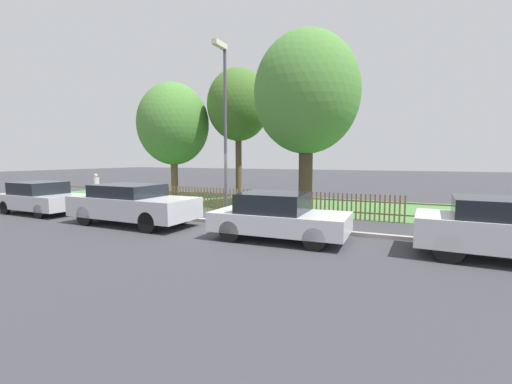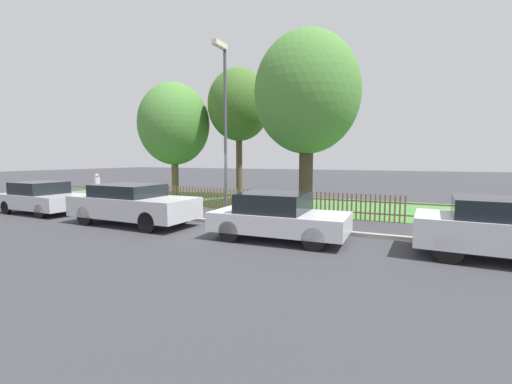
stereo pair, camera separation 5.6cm
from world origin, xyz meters
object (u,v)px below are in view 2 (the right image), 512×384
parked_car_black_saloon (133,204)px  parked_car_navy_estate (278,216)px  parked_car_silver_hatchback (42,198)px  tree_nearest_kerb (174,124)px  tree_behind_motorcycle (239,105)px  parked_car_red_compact (506,229)px  pedestrian_near_fence (97,186)px  street_lamp (224,114)px  tree_mid_park (307,94)px  covered_motorcycle (277,206)px

parked_car_black_saloon → parked_car_navy_estate: parked_car_black_saloon is taller
parked_car_silver_hatchback → parked_car_black_saloon: bearing=-1.5°
tree_nearest_kerb → tree_behind_motorcycle: tree_behind_motorcycle is taller
parked_car_silver_hatchback → parked_car_red_compact: parked_car_red_compact is taller
tree_behind_motorcycle → parked_car_red_compact: bearing=-37.2°
parked_car_black_saloon → tree_nearest_kerb: bearing=119.4°
pedestrian_near_fence → parked_car_red_compact: bearing=-28.1°
tree_nearest_kerb → tree_behind_motorcycle: size_ratio=0.91×
parked_car_silver_hatchback → parked_car_red_compact: bearing=1.5°
tree_nearest_kerb → street_lamp: (6.98, -5.99, -0.44)m
parked_car_navy_estate → tree_behind_motorcycle: bearing=121.7°
parked_car_silver_hatchback → tree_mid_park: (9.74, 6.28, 4.63)m
tree_nearest_kerb → tree_mid_park: 8.87m
street_lamp → tree_behind_motorcycle: bearing=113.7°
parked_car_red_compact → tree_nearest_kerb: (-15.28, 7.61, 3.66)m
parked_car_black_saloon → street_lamp: (2.64, 1.93, 3.21)m
tree_behind_motorcycle → street_lamp: bearing=-66.3°
pedestrian_near_fence → tree_behind_motorcycle: bearing=26.5°
parked_car_black_saloon → parked_car_silver_hatchback: bearing=177.9°
pedestrian_near_fence → street_lamp: size_ratio=0.24×
street_lamp → parked_car_silver_hatchback: bearing=-168.3°
parked_car_silver_hatchback → street_lamp: street_lamp is taller
tree_behind_motorcycle → covered_motorcycle: bearing=-53.1°
covered_motorcycle → parked_car_black_saloon: bearing=-159.9°
parked_car_red_compact → tree_behind_motorcycle: (-11.38, 8.64, 4.67)m
parked_car_silver_hatchback → street_lamp: bearing=13.1°
tree_nearest_kerb → parked_car_red_compact: bearing=-26.5°
parked_car_navy_estate → tree_behind_motorcycle: 11.68m
parked_car_red_compact → covered_motorcycle: bearing=165.7°
covered_motorcycle → street_lamp: size_ratio=0.30×
parked_car_black_saloon → street_lamp: 4.58m
tree_behind_motorcycle → pedestrian_near_fence: (-5.61, -5.32, -4.54)m
parked_car_navy_estate → tree_mid_park: bearing=97.8°
parked_car_silver_hatchback → covered_motorcycle: parked_car_silver_hatchback is taller
parked_car_red_compact → tree_nearest_kerb: size_ratio=0.57×
tree_nearest_kerb → street_lamp: bearing=-40.6°
parked_car_navy_estate → street_lamp: 4.72m
covered_motorcycle → tree_nearest_kerb: (-8.99, 5.74, 3.74)m
parked_car_navy_estate → covered_motorcycle: (-0.84, 2.12, -0.02)m
covered_motorcycle → tree_behind_motorcycle: 9.71m
parked_car_black_saloon → covered_motorcycle: size_ratio=2.41×
parked_car_red_compact → covered_motorcycle: parked_car_red_compact is taller
street_lamp → pedestrian_near_fence: bearing=168.9°
street_lamp → parked_car_black_saloon: bearing=-143.9°
parked_car_silver_hatchback → parked_car_black_saloon: size_ratio=0.82×
parked_car_navy_estate → pedestrian_near_fence: 12.07m
parked_car_silver_hatchback → parked_car_navy_estate: (10.85, -0.21, 0.01)m
parked_car_navy_estate → parked_car_red_compact: bearing=0.7°
parked_car_red_compact → street_lamp: street_lamp is taller
parked_car_black_saloon → covered_motorcycle: 5.13m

